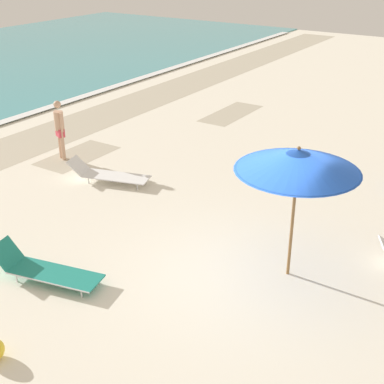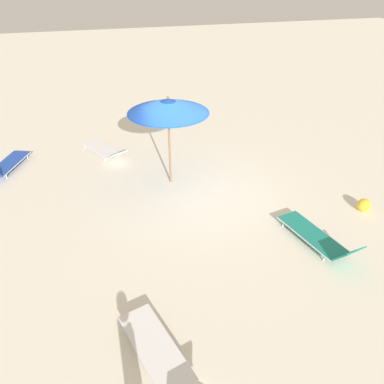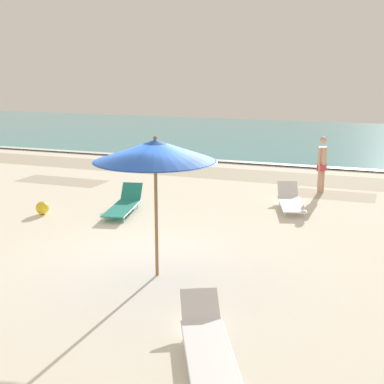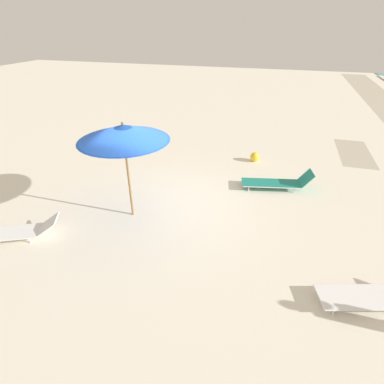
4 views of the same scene
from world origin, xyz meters
TOP-DOWN VIEW (x-y plane):
  - ground_plane at (0.00, 0.01)m, footprint 60.00×60.00m
  - beach_umbrella at (0.49, -0.70)m, footprint 2.26×2.26m
  - sun_lounger_near_water_left at (-2.21, 3.10)m, footprint 1.06×2.25m
  - sun_lounger_near_water_right at (1.93, 5.14)m, footprint 1.21×2.29m
  - beachgoer_wading_adult at (2.45, 7.38)m, footprint 0.28×0.42m

SIDE VIEW (x-z plane):
  - ground_plane at x=0.00m, z-range -0.16..0.00m
  - sun_lounger_near_water_right at x=1.93m, z-range -0.06..0.49m
  - sun_lounger_near_water_left at x=-2.21m, z-range -0.09..0.53m
  - beachgoer_wading_adult at x=2.45m, z-range 0.12..1.88m
  - beach_umbrella at x=0.49m, z-range 1.05..3.69m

